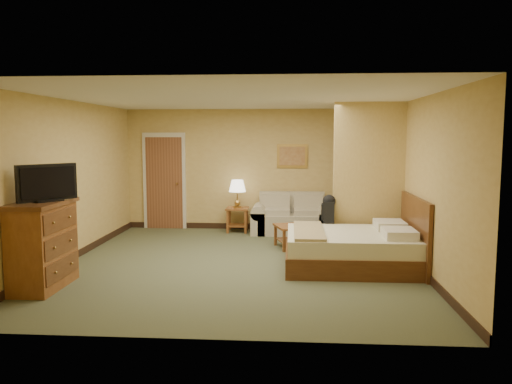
# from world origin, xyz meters

# --- Properties ---
(floor) EXTENTS (6.00, 6.00, 0.00)m
(floor) POSITION_xyz_m (0.00, 0.00, 0.00)
(floor) COLOR #4A5034
(floor) RESTS_ON ground
(ceiling) EXTENTS (6.00, 6.00, 0.00)m
(ceiling) POSITION_xyz_m (0.00, 0.00, 2.60)
(ceiling) COLOR white
(ceiling) RESTS_ON back_wall
(back_wall) EXTENTS (5.50, 0.02, 2.60)m
(back_wall) POSITION_xyz_m (0.00, 3.00, 1.30)
(back_wall) COLOR tan
(back_wall) RESTS_ON floor
(left_wall) EXTENTS (0.02, 6.00, 2.60)m
(left_wall) POSITION_xyz_m (-2.75, 0.00, 1.30)
(left_wall) COLOR tan
(left_wall) RESTS_ON floor
(right_wall) EXTENTS (0.02, 6.00, 2.60)m
(right_wall) POSITION_xyz_m (2.75, 0.00, 1.30)
(right_wall) COLOR tan
(right_wall) RESTS_ON floor
(partition) EXTENTS (1.20, 0.15, 2.60)m
(partition) POSITION_xyz_m (2.15, 0.93, 1.30)
(partition) COLOR tan
(partition) RESTS_ON floor
(door) EXTENTS (0.94, 0.16, 2.10)m
(door) POSITION_xyz_m (-1.95, 2.96, 1.03)
(door) COLOR beige
(door) RESTS_ON floor
(baseboard) EXTENTS (5.50, 0.02, 0.12)m
(baseboard) POSITION_xyz_m (0.00, 2.99, 0.06)
(baseboard) COLOR black
(baseboard) RESTS_ON floor
(loveseat) EXTENTS (1.68, 0.78, 0.85)m
(loveseat) POSITION_xyz_m (0.84, 2.57, 0.28)
(loveseat) COLOR tan
(loveseat) RESTS_ON floor
(side_table) EXTENTS (0.47, 0.47, 0.52)m
(side_table) POSITION_xyz_m (-0.31, 2.65, 0.34)
(side_table) COLOR brown
(side_table) RESTS_ON floor
(table_lamp) EXTENTS (0.36, 0.36, 0.59)m
(table_lamp) POSITION_xyz_m (-0.31, 2.65, 0.96)
(table_lamp) COLOR olive
(table_lamp) RESTS_ON side_table
(coffee_table) EXTENTS (0.81, 0.81, 0.41)m
(coffee_table) POSITION_xyz_m (0.88, 1.19, 0.30)
(coffee_table) COLOR brown
(coffee_table) RESTS_ON floor
(wall_picture) EXTENTS (0.65, 0.04, 0.51)m
(wall_picture) POSITION_xyz_m (0.84, 2.97, 1.60)
(wall_picture) COLOR #B78E3F
(wall_picture) RESTS_ON back_wall
(dresser) EXTENTS (0.58, 1.10, 1.17)m
(dresser) POSITION_xyz_m (-2.48, -1.45, 0.59)
(dresser) COLOR brown
(dresser) RESTS_ON floor
(tv) EXTENTS (0.54, 0.68, 0.49)m
(tv) POSITION_xyz_m (-2.38, -1.45, 1.40)
(tv) COLOR black
(tv) RESTS_ON dresser
(bed) EXTENTS (2.01, 1.71, 1.11)m
(bed) POSITION_xyz_m (1.82, -0.10, 0.30)
(bed) COLOR #4C2711
(bed) RESTS_ON floor
(backpack) EXTENTS (0.22, 0.29, 0.48)m
(backpack) POSITION_xyz_m (1.47, 0.79, 0.80)
(backpack) COLOR black
(backpack) RESTS_ON bed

